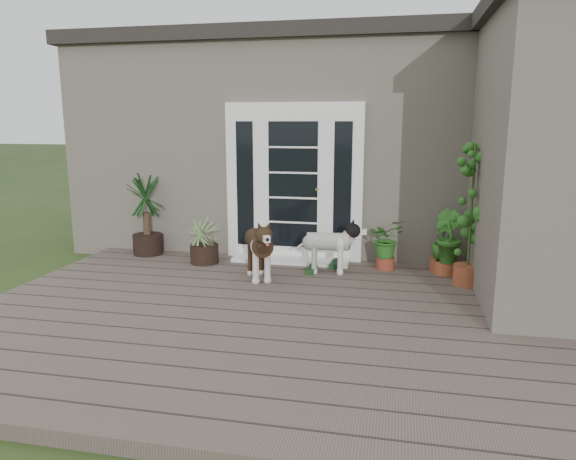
# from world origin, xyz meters

# --- Properties ---
(deck) EXTENTS (6.20, 4.60, 0.12)m
(deck) POSITION_xyz_m (0.00, 0.40, 0.06)
(deck) COLOR #6B5B4C
(deck) RESTS_ON ground
(house_main) EXTENTS (7.40, 4.00, 3.10)m
(house_main) POSITION_xyz_m (0.00, 4.65, 1.55)
(house_main) COLOR #665E54
(house_main) RESTS_ON ground
(roof_main) EXTENTS (7.60, 4.20, 0.20)m
(roof_main) POSITION_xyz_m (0.00, 4.65, 3.20)
(roof_main) COLOR #2D2826
(roof_main) RESTS_ON house_main
(house_wing) EXTENTS (1.60, 2.40, 3.10)m
(house_wing) POSITION_xyz_m (2.90, 1.50, 1.55)
(house_wing) COLOR #665E54
(house_wing) RESTS_ON ground
(door_unit) EXTENTS (1.90, 0.14, 2.15)m
(door_unit) POSITION_xyz_m (-0.20, 2.60, 1.19)
(door_unit) COLOR white
(door_unit) RESTS_ON deck
(door_step) EXTENTS (1.60, 0.40, 0.05)m
(door_step) POSITION_xyz_m (-0.20, 2.40, 0.14)
(door_step) COLOR white
(door_step) RESTS_ON deck
(brindle_dog) EXTENTS (0.65, 0.87, 0.66)m
(brindle_dog) POSITION_xyz_m (-0.42, 1.53, 0.45)
(brindle_dog) COLOR #392514
(brindle_dog) RESTS_ON deck
(white_dog) EXTENTS (0.75, 0.38, 0.60)m
(white_dog) POSITION_xyz_m (0.37, 1.96, 0.42)
(white_dog) COLOR silver
(white_dog) RESTS_ON deck
(spider_plant) EXTENTS (0.79, 0.79, 0.68)m
(spider_plant) POSITION_xyz_m (-1.34, 2.10, 0.46)
(spider_plant) COLOR #96BE75
(spider_plant) RESTS_ON deck
(yucca) EXTENTS (0.84, 0.84, 1.16)m
(yucca) POSITION_xyz_m (-2.32, 2.40, 0.70)
(yucca) COLOR black
(yucca) RESTS_ON deck
(herb_a) EXTENTS (0.65, 0.65, 0.58)m
(herb_a) POSITION_xyz_m (1.09, 2.30, 0.41)
(herb_a) COLOR #164E17
(herb_a) RESTS_ON deck
(herb_b) EXTENTS (0.56, 0.56, 0.60)m
(herb_b) POSITION_xyz_m (1.84, 2.19, 0.42)
(herb_b) COLOR #205518
(herb_b) RESTS_ON deck
(herb_c) EXTENTS (0.32, 0.32, 0.50)m
(herb_c) POSITION_xyz_m (1.80, 2.35, 0.37)
(herb_c) COLOR #2C601B
(herb_c) RESTS_ON deck
(sapling) EXTENTS (0.65, 0.65, 1.71)m
(sapling) POSITION_xyz_m (2.05, 1.79, 0.97)
(sapling) COLOR #205C1A
(sapling) RESTS_ON deck
(clog_left) EXTENTS (0.16, 0.30, 0.09)m
(clog_left) POSITION_xyz_m (0.17, 1.92, 0.16)
(clog_left) COLOR #163816
(clog_left) RESTS_ON deck
(clog_right) EXTENTS (0.16, 0.30, 0.09)m
(clog_right) POSITION_xyz_m (0.43, 2.23, 0.16)
(clog_right) COLOR #173A1E
(clog_right) RESTS_ON deck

